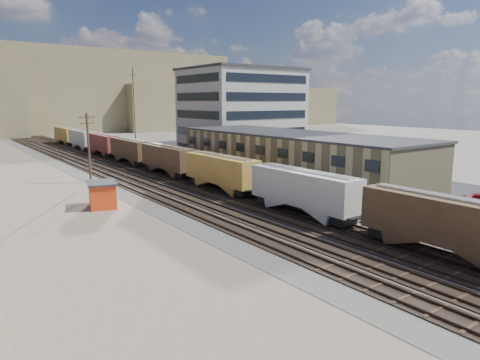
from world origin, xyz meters
TOP-DOWN VIEW (x-y plane):
  - ground at (0.00, 0.00)m, footprint 300.00×300.00m
  - ballast_bed at (0.00, 50.00)m, footprint 18.00×200.00m
  - dirt_yard at (-20.00, 40.00)m, footprint 24.00×180.00m
  - asphalt_lot at (22.00, 35.00)m, footprint 26.00×120.00m
  - rail_tracks at (-0.55, 50.00)m, footprint 11.40×200.00m
  - freight_train at (3.80, 49.48)m, footprint 3.00×119.74m
  - warehouse at (14.98, 25.00)m, footprint 12.40×40.40m
  - office_tower at (27.95, 54.95)m, footprint 22.60×18.60m
  - utility_pole_north at (-8.50, 42.00)m, footprint 2.20×0.32m
  - radio_mast at (6.00, 60.00)m, footprint 1.20×0.16m
  - hills_north at (0.17, 167.92)m, footprint 265.00×80.00m
  - maintenance_shed at (-11.83, 26.99)m, footprint 3.91×4.56m
  - parked_car_blue at (24.62, 53.87)m, footprint 5.90×4.60m
  - parked_car_far at (31.25, 46.62)m, footprint 2.53×5.09m

SIDE VIEW (x-z plane):
  - ground at x=0.00m, z-range 0.00..0.00m
  - dirt_yard at x=-20.00m, z-range 0.00..0.03m
  - asphalt_lot at x=22.00m, z-range 0.00..0.04m
  - ballast_bed at x=0.00m, z-range 0.00..0.06m
  - rail_tracks at x=-0.55m, z-range -0.01..0.23m
  - parked_car_blue at x=24.62m, z-range 0.00..1.49m
  - parked_car_far at x=31.25m, z-range 0.00..1.67m
  - maintenance_shed at x=-11.83m, z-range 0.03..2.93m
  - freight_train at x=3.80m, z-range 0.56..5.02m
  - warehouse at x=14.98m, z-range 0.03..7.28m
  - utility_pole_north at x=-8.50m, z-range 0.30..10.30m
  - radio_mast at x=6.00m, z-range 0.12..18.12m
  - office_tower at x=27.95m, z-range 0.04..18.49m
  - hills_north at x=0.17m, z-range -1.90..30.10m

